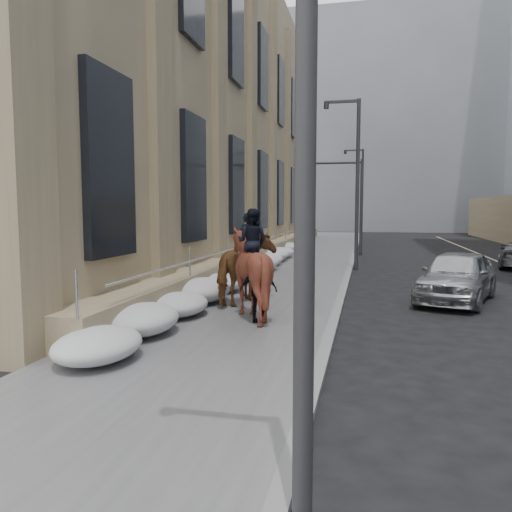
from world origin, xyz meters
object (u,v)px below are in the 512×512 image
Objects in this scene: mounted_horse_right at (250,270)px; car_silver at (457,276)px; mounted_horse_left at (245,267)px; pedestrian at (258,290)px.

mounted_horse_right is 0.59× the size of car_silver.
mounted_horse_right is at bearing -124.28° from car_silver.
mounted_horse_left is 1.70× the size of pedestrian.
car_silver is (5.40, 4.65, -0.10)m from pedestrian.
car_silver is (6.29, 2.39, -0.40)m from mounted_horse_left.
mounted_horse_left is 1.86m from mounted_horse_right.
mounted_horse_left is 6.74m from car_silver.
pedestrian reaches higher than car_silver.
pedestrian is (0.34, -0.49, -0.44)m from mounted_horse_right.
mounted_horse_left is at bearing 91.78° from pedestrian.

